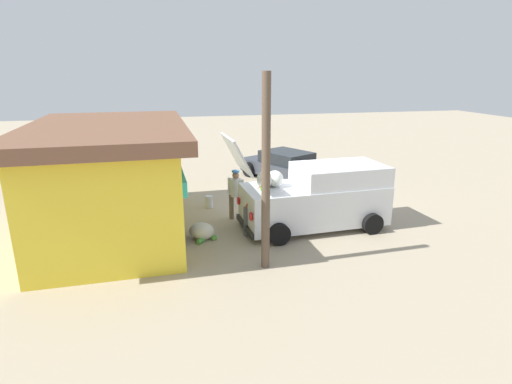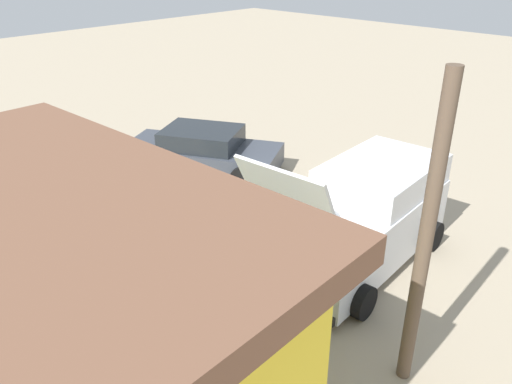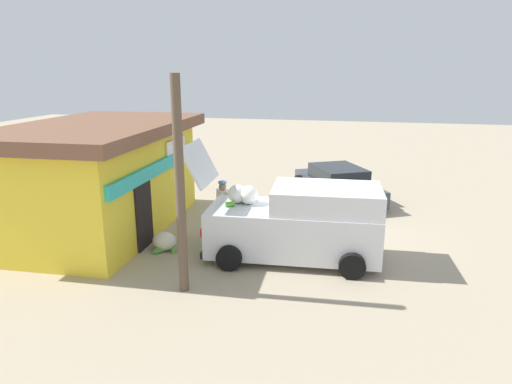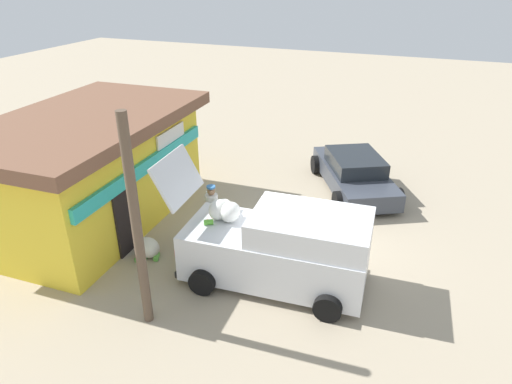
{
  "view_description": "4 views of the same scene",
  "coord_description": "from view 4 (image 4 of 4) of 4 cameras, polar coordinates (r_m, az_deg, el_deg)",
  "views": [
    {
      "loc": [
        -12.78,
        4.34,
        4.56
      ],
      "look_at": [
        -0.14,
        1.46,
        0.7
      ],
      "focal_mm": 28.72,
      "sensor_mm": 36.0,
      "label": 1
    },
    {
      "loc": [
        -6.38,
        7.7,
        5.77
      ],
      "look_at": [
        0.08,
        0.96,
        1.2
      ],
      "focal_mm": 35.99,
      "sensor_mm": 36.0,
      "label": 2
    },
    {
      "loc": [
        -12.45,
        -1.31,
        4.63
      ],
      "look_at": [
        -0.1,
        1.4,
        1.19
      ],
      "focal_mm": 31.83,
      "sensor_mm": 36.0,
      "label": 3
    },
    {
      "loc": [
        -10.2,
        -2.67,
        6.75
      ],
      "look_at": [
        0.31,
        1.35,
        1.12
      ],
      "focal_mm": 31.97,
      "sensor_mm": 36.0,
      "label": 4
    }
  ],
  "objects": [
    {
      "name": "ground_plane",
      "position": [
        12.52,
        5.33,
        -6.18
      ],
      "size": [
        60.0,
        60.0,
        0.0
      ],
      "primitive_type": "plane",
      "color": "tan"
    },
    {
      "name": "customer_bending",
      "position": [
        11.11,
        -6.9,
        -5.7
      ],
      "size": [
        0.79,
        0.77,
        1.35
      ],
      "color": "#4C4C51",
      "rests_on": "ground_plane"
    },
    {
      "name": "utility_pole",
      "position": [
        8.99,
        -14.71,
        -4.23
      ],
      "size": [
        0.2,
        0.2,
        4.56
      ],
      "primitive_type": "cylinder",
      "color": "brown",
      "rests_on": "ground_plane"
    },
    {
      "name": "parked_sedan",
      "position": [
        15.41,
        12.18,
        2.35
      ],
      "size": [
        4.56,
        3.52,
        1.22
      ],
      "color": "#383D47",
      "rests_on": "ground_plane"
    },
    {
      "name": "storefront_bar",
      "position": [
        13.61,
        -19.84,
        2.81
      ],
      "size": [
        7.04,
        4.4,
        3.15
      ],
      "color": "yellow",
      "rests_on": "ground_plane"
    },
    {
      "name": "delivery_van",
      "position": [
        10.53,
        3.01,
        -6.88
      ],
      "size": [
        2.37,
        4.82,
        2.87
      ],
      "color": "silver",
      "rests_on": "ground_plane"
    },
    {
      "name": "vendor_standing",
      "position": [
        12.19,
        -5.53,
        -2.17
      ],
      "size": [
        0.48,
        0.48,
        1.6
      ],
      "color": "#726047",
      "rests_on": "ground_plane"
    },
    {
      "name": "paint_bucket",
      "position": [
        13.9,
        -5.52,
        -1.65
      ],
      "size": [
        0.27,
        0.27,
        0.41
      ],
      "primitive_type": "cylinder",
      "color": "silver",
      "rests_on": "ground_plane"
    },
    {
      "name": "unloaded_banana_pile",
      "position": [
        12.12,
        -13.42,
        -6.84
      ],
      "size": [
        0.84,
        0.9,
        0.47
      ],
      "color": "silver",
      "rests_on": "ground_plane"
    }
  ]
}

